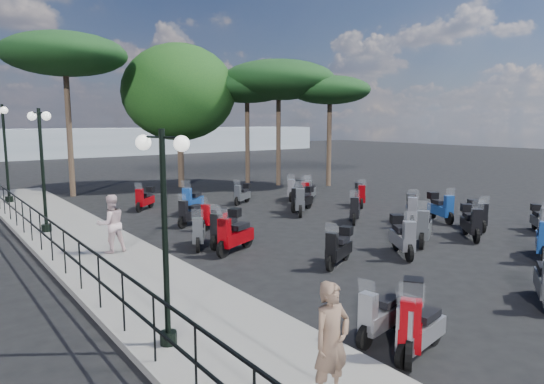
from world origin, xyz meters
TOP-DOWN VIEW (x-y plane):
  - ground at (0.00, 0.00)m, footprint 120.00×120.00m
  - sidewalk at (-6.50, 3.00)m, footprint 3.00×30.00m
  - railing at (-7.80, 2.80)m, footprint 0.04×26.04m
  - lamp_post_0 at (-7.38, -4.30)m, footprint 0.57×1.00m
  - lamp_post_1 at (-7.15, 5.95)m, footprint 0.55×1.18m
  - lamp_post_2 at (-7.18, 13.48)m, footprint 0.36×1.32m
  - woman at (-6.32, -7.11)m, footprint 0.60×0.40m
  - pedestrian_far at (-6.23, 1.99)m, footprint 0.83×0.65m
  - scooter_0 at (-4.14, -6.09)m, footprint 1.55×0.56m
  - scooter_1 at (-4.08, -6.69)m, footprint 1.54×1.19m
  - scooter_2 at (-3.18, 0.31)m, footprint 1.69×0.93m
  - scooter_3 at (-3.73, 1.48)m, footprint 0.97×1.45m
  - scooter_4 at (-2.46, 4.46)m, footprint 1.49×0.87m
  - scooter_5 at (-2.60, 8.56)m, footprint 1.28×1.20m
  - scooter_7 at (-1.59, -2.41)m, footprint 1.49×0.88m
  - scooter_8 at (0.59, -2.79)m, footprint 1.17×1.56m
  - scooter_9 at (-2.93, 1.23)m, footprint 1.58×1.08m
  - scooter_10 at (-2.05, 3.44)m, footprint 1.50×0.66m
  - scooter_11 at (-1.37, 6.48)m, footprint 1.50×1.29m
  - scooter_13 at (3.52, -5.39)m, footprint 1.71×1.00m
  - scooter_14 at (2.14, -2.40)m, footprint 1.66×1.12m
  - scooter_15 at (2.83, 1.24)m, footprint 1.33×1.18m
  - scooter_16 at (2.76, 4.30)m, footprint 1.61×0.82m
  - scooter_17 at (1.66, 7.34)m, footprint 1.34×0.93m
  - scooter_19 at (5.53, -2.18)m, footprint 1.20×1.33m
  - scooter_20 at (4.04, -2.84)m, footprint 1.34×1.39m
  - scooter_21 at (2.16, 3.76)m, footprint 1.28×1.60m
  - scooter_22 at (5.63, 3.62)m, footprint 1.21×1.37m
  - scooter_23 at (3.63, 5.29)m, footprint 1.12×1.66m
  - scooter_25 at (6.79, -3.78)m, footprint 1.23×1.12m
  - scooter_26 at (5.67, -0.57)m, footprint 0.97×1.62m
  - scooter_27 at (4.24, -0.30)m, footprint 1.49×1.30m
  - scooter_28 at (4.31, 6.84)m, footprint 1.36×1.21m
  - scooter_29 at (4.60, 5.90)m, footprint 1.40×1.18m
  - scooter_30 at (-4.14, -6.90)m, footprint 1.55×0.56m
  - broadleaf_tree at (2.03, 14.50)m, footprint 6.49×6.49m
  - pine_0 at (5.80, 13.09)m, footprint 5.38×5.38m
  - pine_1 at (7.11, 11.70)m, footprint 6.69×6.69m
  - pine_2 at (-4.10, 14.52)m, footprint 6.08×6.08m
  - pine_3 at (9.36, 9.68)m, footprint 4.74×4.74m
  - distant_hills at (0.00, 45.00)m, footprint 70.00×8.00m

SIDE VIEW (x-z plane):
  - ground at x=0.00m, z-range 0.00..0.00m
  - sidewalk at x=-6.50m, z-range 0.00..0.15m
  - scooter_10 at x=-2.05m, z-range -0.19..1.03m
  - scooter_0 at x=-4.14m, z-range -0.19..1.05m
  - scooter_30 at x=-4.14m, z-range -0.19..1.05m
  - scooter_4 at x=-2.46m, z-range -0.20..1.09m
  - scooter_17 at x=1.66m, z-range -0.15..1.05m
  - scooter_3 at x=-3.73m, z-range -0.20..1.10m
  - scooter_25 at x=6.79m, z-range -0.15..1.06m
  - scooter_15 at x=2.83m, z-range -0.20..1.13m
  - scooter_28 at x=4.31m, z-range -0.21..1.16m
  - scooter_29 at x=4.60m, z-range -0.21..1.16m
  - scooter_5 at x=-2.60m, z-range -0.16..1.12m
  - scooter_7 at x=-1.59m, z-range -0.16..1.12m
  - scooter_19 at x=5.53m, z-range -0.16..1.14m
  - scooter_2 at x=-3.18m, z-range -0.22..1.21m
  - scooter_22 at x=5.63m, z-range -0.16..1.17m
  - scooter_16 at x=2.76m, z-range -0.16..1.17m
  - scooter_13 at x=3.52m, z-range -0.23..1.25m
  - scooter_11 at x=-1.37m, z-range -0.23..1.26m
  - scooter_14 at x=2.14m, z-range -0.23..1.27m
  - scooter_26 at x=5.67m, z-range -0.17..1.22m
  - scooter_20 at x=4.04m, z-range -0.17..1.23m
  - scooter_9 at x=-2.93m, z-range -0.17..1.23m
  - scooter_1 at x=-4.08m, z-range -0.17..1.24m
  - scooter_8 at x=0.59m, z-range -0.18..1.25m
  - scooter_27 at x=4.24m, z-range -0.18..1.26m
  - scooter_23 at x=3.63m, z-range -0.18..1.29m
  - scooter_21 at x=2.16m, z-range -0.18..1.31m
  - railing at x=-7.80m, z-range 0.35..1.45m
  - woman at x=-6.32m, z-range 0.15..1.79m
  - pedestrian_far at x=-6.23m, z-range 0.15..1.81m
  - distant_hills at x=0.00m, z-range 0.00..3.00m
  - lamp_post_0 at x=-7.38m, z-range 0.40..4.00m
  - lamp_post_1 at x=-7.15m, z-range 0.44..4.57m
  - lamp_post_2 at x=-7.18m, z-range 0.46..4.92m
  - broadleaf_tree at x=2.03m, z-range 1.35..9.60m
  - pine_3 at x=9.36m, z-range 2.38..8.86m
  - pine_0 at x=5.80m, z-range 2.44..9.24m
  - pine_1 at x=7.11m, z-range 2.52..9.94m
  - pine_2 at x=-4.10m, z-range 3.01..11.20m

